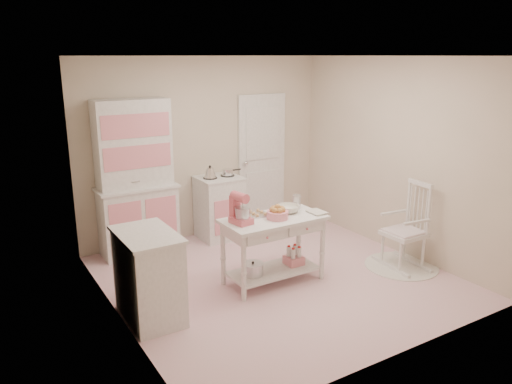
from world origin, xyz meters
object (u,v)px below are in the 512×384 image
at_px(stand_mixer, 241,209).
at_px(bread_basket, 278,215).
at_px(base_cabinet, 149,276).
at_px(work_table, 273,250).
at_px(rocking_chair, 404,225).
at_px(hutch, 136,178).
at_px(stove, 220,207).

bearing_deg(stand_mixer, bread_basket, -18.78).
relative_size(base_cabinet, work_table, 0.77).
relative_size(stand_mixer, bread_basket, 1.36).
xyz_separation_m(stand_mixer, bread_basket, (0.44, -0.07, -0.12)).
bearing_deg(stand_mixer, base_cabinet, 173.79).
bearing_deg(base_cabinet, stand_mixer, 3.53).
bearing_deg(rocking_chair, base_cabinet, 178.53).
xyz_separation_m(work_table, stand_mixer, (-0.42, 0.02, 0.57)).
height_order(hutch, stand_mixer, hutch).
height_order(hutch, rocking_chair, hutch).
xyz_separation_m(stove, base_cabinet, (-1.69, -1.72, 0.00)).
distance_m(stand_mixer, bread_basket, 0.46).
bearing_deg(base_cabinet, bread_basket, -0.05).
height_order(rocking_chair, work_table, rocking_chair).
height_order(rocking_chair, bread_basket, rocking_chair).
bearing_deg(stand_mixer, hutch, 100.37).
distance_m(stove, bread_basket, 1.77).
distance_m(hutch, work_table, 2.11).
distance_m(rocking_chair, work_table, 1.72).
bearing_deg(stand_mixer, work_table, -12.47).
bearing_deg(stove, hutch, 177.61).
bearing_deg(work_table, base_cabinet, -178.18).
relative_size(hutch, bread_basket, 8.32).
distance_m(stove, stand_mixer, 1.82).
distance_m(base_cabinet, rocking_chair, 3.21).
bearing_deg(bread_basket, rocking_chair, -14.97).
relative_size(hutch, stove, 2.26).
relative_size(base_cabinet, stand_mixer, 2.71).
height_order(base_cabinet, work_table, base_cabinet).
bearing_deg(stand_mixer, rocking_chair, -23.47).
xyz_separation_m(stove, work_table, (-0.16, -1.67, -0.06)).
bearing_deg(rocking_chair, hutch, 146.98).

